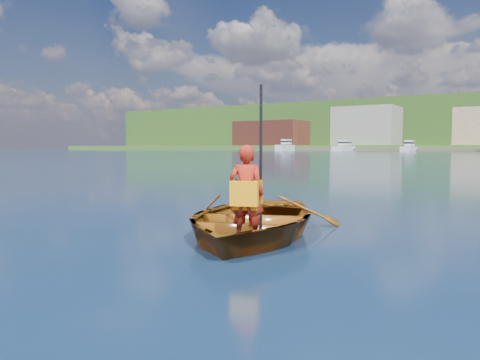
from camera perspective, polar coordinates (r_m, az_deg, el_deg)
name	(u,v)px	position (r m, az deg, el deg)	size (l,w,h in m)	color
ground	(287,236)	(6.68, 5.79, -6.83)	(600.00, 600.00, 0.00)	#0E1F3B
rowboat	(250,220)	(6.68, 1.23, -4.89)	(3.58, 4.22, 0.74)	brown
child_paddler	(247,193)	(5.72, 0.81, -1.59)	(0.50, 0.43, 1.93)	#A61F11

